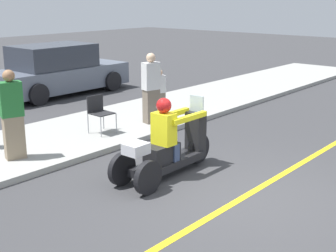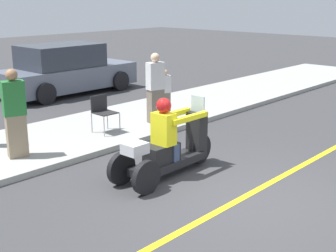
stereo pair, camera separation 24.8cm
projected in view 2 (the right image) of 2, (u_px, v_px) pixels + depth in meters
ground_plane at (241, 199)px, 7.29m from camera, size 60.00×60.00×0.00m
lane_stripe at (240, 199)px, 7.26m from camera, size 24.00×0.12×0.01m
sidewalk_strip at (66, 137)px, 10.27m from camera, size 28.00×2.80×0.12m
motorcycle_trike at (168, 148)px, 8.11m from camera, size 2.27×0.69×1.41m
spectator_near_curb at (165, 93)px, 11.91m from camera, size 0.31×0.24×1.15m
spectator_with_child at (15, 115)px, 8.64m from camera, size 0.45×0.35×1.67m
spectator_far_back at (155, 89)px, 11.04m from camera, size 0.44×0.33×1.66m
folding_chair_set_back at (103, 110)px, 10.35m from camera, size 0.48×0.48×0.82m
parked_car_lot_left at (66, 71)px, 15.02m from camera, size 4.46×2.00×1.59m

